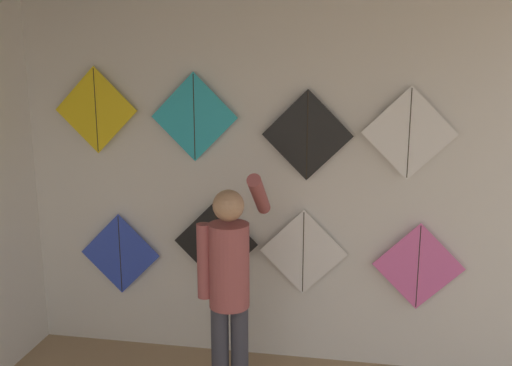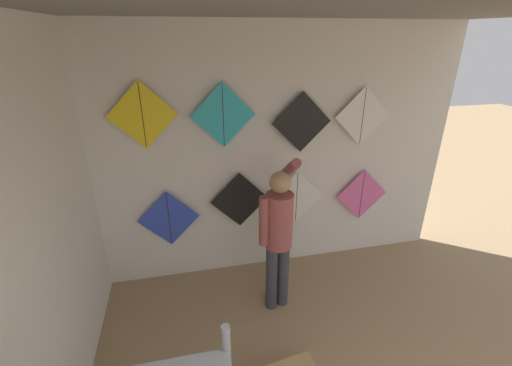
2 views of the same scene
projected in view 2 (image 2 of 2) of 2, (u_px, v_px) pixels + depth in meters
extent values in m
cube|color=silver|center=(266.00, 157.00, 3.81)|extent=(4.47, 0.06, 2.80)
cylinder|color=#383842|center=(272.00, 277.00, 3.50)|extent=(0.12, 0.12, 0.75)
cylinder|color=#383842|center=(283.00, 274.00, 3.54)|extent=(0.12, 0.12, 0.75)
cylinder|color=#9E4C4C|center=(279.00, 221.00, 3.26)|extent=(0.26, 0.26, 0.56)
sphere|color=tan|center=(280.00, 182.00, 3.10)|extent=(0.20, 0.20, 0.20)
cylinder|color=#9E4C4C|center=(264.00, 221.00, 3.19)|extent=(0.09, 0.09, 0.50)
cylinder|color=#9E4C4C|center=(289.00, 169.00, 3.33)|extent=(0.09, 0.46, 0.36)
cube|color=blue|center=(169.00, 219.00, 3.75)|extent=(0.66, 0.01, 0.66)
cylinder|color=black|center=(169.00, 219.00, 3.75)|extent=(0.01, 0.01, 0.63)
cube|color=black|center=(240.00, 200.00, 3.85)|extent=(0.66, 0.01, 0.66)
cylinder|color=black|center=(240.00, 200.00, 3.85)|extent=(0.01, 0.01, 0.63)
cube|color=white|center=(297.00, 197.00, 4.01)|extent=(0.66, 0.01, 0.66)
cylinder|color=black|center=(297.00, 197.00, 4.00)|extent=(0.01, 0.01, 0.63)
cube|color=pink|center=(362.00, 195.00, 4.20)|extent=(0.66, 0.01, 0.66)
cylinder|color=black|center=(362.00, 195.00, 4.20)|extent=(0.01, 0.01, 0.63)
cube|color=yellow|center=(142.00, 115.00, 3.26)|extent=(0.66, 0.01, 0.66)
cylinder|color=black|center=(142.00, 115.00, 3.26)|extent=(0.01, 0.01, 0.63)
cube|color=#28B2C6|center=(223.00, 115.00, 3.43)|extent=(0.66, 0.01, 0.66)
cylinder|color=black|center=(223.00, 115.00, 3.43)|extent=(0.01, 0.01, 0.63)
cube|color=black|center=(302.00, 122.00, 3.65)|extent=(0.66, 0.01, 0.66)
cylinder|color=black|center=(302.00, 122.00, 3.65)|extent=(0.01, 0.01, 0.63)
cube|color=white|center=(363.00, 116.00, 3.78)|extent=(0.66, 0.01, 0.66)
cylinder|color=black|center=(363.00, 116.00, 3.78)|extent=(0.01, 0.01, 0.63)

